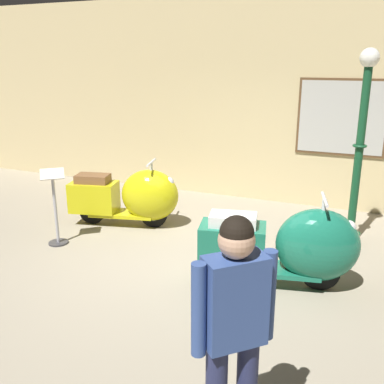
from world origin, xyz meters
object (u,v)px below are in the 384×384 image
object	(u,v)px
scooter_0	(133,197)
info_stanchion	(56,213)
scooter_1	(291,246)
lamppost	(359,151)
visitor_0	(234,323)

from	to	relation	value
scooter_0	info_stanchion	xyz separation A→B (m)	(-0.65, -1.05, -0.03)
scooter_1	lamppost	xyz separation A→B (m)	(0.57, 1.58, 0.87)
scooter_0	info_stanchion	world-z (taller)	info_stanchion
visitor_0	info_stanchion	xyz separation A→B (m)	(-3.39, 2.37, -0.52)
info_stanchion	scooter_0	bearing A→B (deg)	58.46
scooter_0	scooter_1	distance (m)	2.86
scooter_1	lamppost	distance (m)	1.89
visitor_0	scooter_0	bearing A→B (deg)	-5.55
lamppost	scooter_0	bearing A→B (deg)	-170.06
scooter_1	lamppost	world-z (taller)	lamppost
scooter_0	lamppost	world-z (taller)	lamppost
lamppost	info_stanchion	distance (m)	4.32
scooter_0	scooter_1	world-z (taller)	scooter_1
info_stanchion	visitor_0	bearing A→B (deg)	-35.00
visitor_0	scooter_1	bearing A→B (deg)	-42.62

